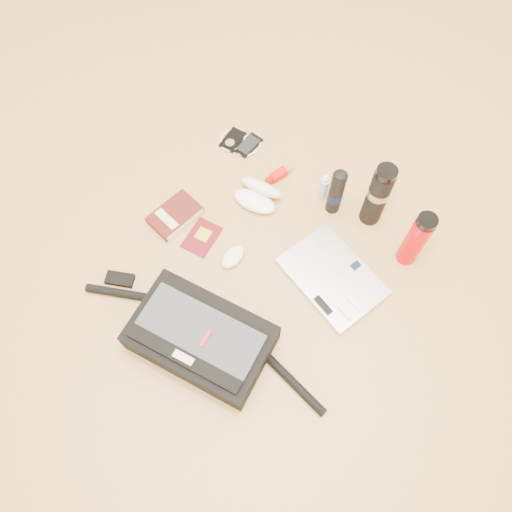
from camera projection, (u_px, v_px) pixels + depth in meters
The scene contains 14 objects.
ground at pixel (243, 283), 1.69m from camera, with size 4.00×4.00×0.00m, color #B08449.
messenger_bag at pixel (200, 337), 1.55m from camera, with size 0.87×0.31×0.12m.
laptop at pixel (332, 277), 1.68m from camera, with size 0.39×0.33×0.03m.
book at pixel (175, 215), 1.79m from camera, with size 0.15×0.20×0.03m.
passport at pixel (202, 237), 1.76m from camera, with size 0.11×0.14×0.01m.
mouse at pixel (233, 257), 1.71m from camera, with size 0.06×0.10×0.03m.
sunglasses_case at pixel (258, 195), 1.80m from camera, with size 0.18×0.15×0.09m.
ipod at pixel (233, 140), 1.95m from camera, with size 0.10×0.11×0.01m.
phone at pixel (249, 145), 1.93m from camera, with size 0.10×0.12×0.01m.
inhaler at pixel (279, 174), 1.86m from camera, with size 0.06×0.12×0.03m.
spray_bottle at pixel (324, 188), 1.79m from camera, with size 0.04×0.04×0.12m.
aerosol_can at pixel (336, 192), 1.72m from camera, with size 0.05×0.05×0.22m.
thermos_black at pixel (378, 195), 1.67m from camera, with size 0.09×0.09×0.28m.
thermos_red at pixel (416, 240), 1.61m from camera, with size 0.09×0.09×0.26m.
Camera 1 is at (0.40, -0.52, 1.56)m, focal length 35.00 mm.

